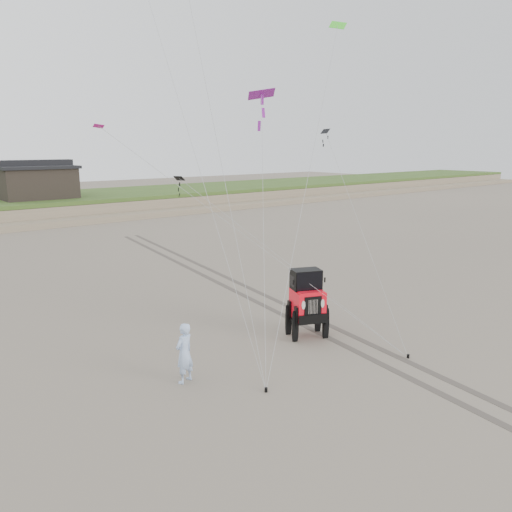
% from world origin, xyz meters
% --- Properties ---
extents(ground, '(160.00, 160.00, 0.00)m').
position_xyz_m(ground, '(0.00, 0.00, 0.00)').
color(ground, '#6B6054').
rests_on(ground, ground).
extents(dune_ridge, '(160.00, 14.25, 1.73)m').
position_xyz_m(dune_ridge, '(0.00, 37.50, 0.82)').
color(dune_ridge, '#7A6B54').
rests_on(dune_ridge, ground).
extents(cabin, '(6.40, 5.40, 3.35)m').
position_xyz_m(cabin, '(2.00, 37.00, 3.24)').
color(cabin, black).
rests_on(cabin, dune_ridge).
extents(jeep, '(3.88, 5.34, 1.83)m').
position_xyz_m(jeep, '(0.10, 1.32, 0.91)').
color(jeep, '#FF0E1F').
rests_on(jeep, ground).
extents(man, '(0.70, 0.57, 1.67)m').
position_xyz_m(man, '(-4.79, 1.08, 0.83)').
color(man, '#90A8DF').
rests_on(man, ground).
extents(kite_flock, '(10.16, 8.62, 9.57)m').
position_xyz_m(kite_flock, '(3.34, 8.82, 9.79)').
color(kite_flock, '#40E127').
rests_on(kite_flock, ground).
extents(stake_main, '(0.08, 0.08, 0.12)m').
position_xyz_m(stake_main, '(-3.47, -0.75, 0.06)').
color(stake_main, black).
rests_on(stake_main, ground).
extents(stake_aux, '(0.08, 0.08, 0.12)m').
position_xyz_m(stake_aux, '(1.23, -1.87, 0.06)').
color(stake_aux, black).
rests_on(stake_aux, ground).
extents(tire_tracks, '(5.22, 29.74, 0.01)m').
position_xyz_m(tire_tracks, '(2.00, 8.00, 0.00)').
color(tire_tracks, '#4C443D').
rests_on(tire_tracks, ground).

